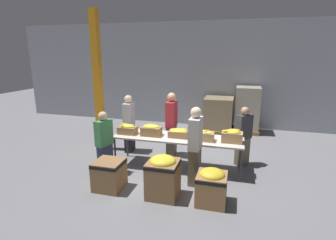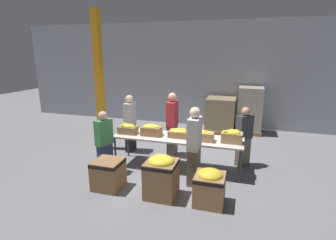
{
  "view_description": "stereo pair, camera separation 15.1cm",
  "coord_description": "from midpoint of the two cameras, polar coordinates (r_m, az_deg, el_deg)",
  "views": [
    {
      "loc": [
        1.39,
        -6.0,
        2.83
      ],
      "look_at": [
        -0.24,
        -0.0,
        1.23
      ],
      "focal_mm": 28.0,
      "sensor_mm": 36.0,
      "label": 1
    },
    {
      "loc": [
        1.54,
        -5.95,
        2.83
      ],
      "look_at": [
        -0.24,
        -0.0,
        1.23
      ],
      "focal_mm": 28.0,
      "sensor_mm": 36.0,
      "label": 2
    }
  ],
  "objects": [
    {
      "name": "ground_plane",
      "position": [
        6.77,
        1.39,
        -10.3
      ],
      "size": [
        30.0,
        30.0,
        0.0
      ],
      "primitive_type": "plane",
      "color": "slate"
    },
    {
      "name": "wall_back",
      "position": [
        10.4,
        7.23,
        9.71
      ],
      "size": [
        16.0,
        0.08,
        4.0
      ],
      "color": "#9399A3",
      "rests_on": "ground_plane"
    },
    {
      "name": "sorting_table",
      "position": [
        6.49,
        1.43,
        -4.09
      ],
      "size": [
        3.18,
        0.87,
        0.82
      ],
      "color": "beige",
      "rests_on": "ground_plane"
    },
    {
      "name": "banana_box_0",
      "position": [
        6.78,
        -9.44,
        -1.95
      ],
      "size": [
        0.46,
        0.3,
        0.26
      ],
      "color": "olive",
      "rests_on": "sorting_table"
    },
    {
      "name": "banana_box_1",
      "position": [
        6.57,
        -4.3,
        -2.14
      ],
      "size": [
        0.49,
        0.32,
        0.3
      ],
      "color": "olive",
      "rests_on": "sorting_table"
    },
    {
      "name": "banana_box_2",
      "position": [
        6.44,
        1.62,
        -2.81
      ],
      "size": [
        0.46,
        0.35,
        0.22
      ],
      "color": "olive",
      "rests_on": "sorting_table"
    },
    {
      "name": "banana_box_3",
      "position": [
        6.22,
        7.11,
        -3.32
      ],
      "size": [
        0.47,
        0.29,
        0.27
      ],
      "color": "tan",
      "rests_on": "sorting_table"
    },
    {
      "name": "banana_box_4",
      "position": [
        6.21,
        13.09,
        -3.37
      ],
      "size": [
        0.47,
        0.29,
        0.31
      ],
      "color": "tan",
      "rests_on": "sorting_table"
    },
    {
      "name": "volunteer_0",
      "position": [
        7.68,
        -9.02,
        -0.85
      ],
      "size": [
        0.25,
        0.46,
        1.67
      ],
      "rotation": [
        0.0,
        0.0,
        -1.51
      ],
      "color": "black",
      "rests_on": "ground_plane"
    },
    {
      "name": "volunteer_1",
      "position": [
        6.38,
        -14.34,
        -4.98
      ],
      "size": [
        0.32,
        0.45,
        1.53
      ],
      "rotation": [
        0.0,
        0.0,
        1.27
      ],
      "color": "#2D3856",
      "rests_on": "ground_plane"
    },
    {
      "name": "volunteer_2",
      "position": [
        7.28,
        0.18,
        -1.05
      ],
      "size": [
        0.25,
        0.48,
        1.79
      ],
      "rotation": [
        0.0,
        0.0,
        -1.55
      ],
      "color": "#6B604C",
      "rests_on": "ground_plane"
    },
    {
      "name": "volunteer_3",
      "position": [
        5.71,
        5.17,
        -5.8
      ],
      "size": [
        0.25,
        0.48,
        1.74
      ],
      "rotation": [
        0.0,
        0.0,
        1.53
      ],
      "color": "#6B604C",
      "rests_on": "ground_plane"
    },
    {
      "name": "volunteer_4",
      "position": [
        6.91,
        15.46,
        -3.52
      ],
      "size": [
        0.43,
        0.44,
        1.54
      ],
      "rotation": [
        0.0,
        0.0,
        -2.34
      ],
      "color": "#6B604C",
      "rests_on": "ground_plane"
    },
    {
      "name": "donation_bin_0",
      "position": [
        5.83,
        -13.41,
        -11.29
      ],
      "size": [
        0.59,
        0.59,
        0.63
      ],
      "color": "olive",
      "rests_on": "ground_plane"
    },
    {
      "name": "donation_bin_1",
      "position": [
        5.34,
        -1.92,
        -11.92
      ],
      "size": [
        0.61,
        0.61,
        0.87
      ],
      "color": "olive",
      "rests_on": "ground_plane"
    },
    {
      "name": "donation_bin_2",
      "position": [
        5.21,
        8.63,
        -13.88
      ],
      "size": [
        0.57,
        0.57,
        0.71
      ],
      "color": "olive",
      "rests_on": "ground_plane"
    },
    {
      "name": "support_pillar",
      "position": [
        7.86,
        -15.53,
        7.82
      ],
      "size": [
        0.21,
        0.21,
        4.0
      ],
      "color": "orange",
      "rests_on": "ground_plane"
    },
    {
      "name": "pallet_stack_0",
      "position": [
        9.82,
        10.45,
        1.12
      ],
      "size": [
        1.11,
        1.11,
        1.25
      ],
      "color": "olive",
      "rests_on": "ground_plane"
    },
    {
      "name": "pallet_stack_1",
      "position": [
        9.9,
        16.41,
        2.08
      ],
      "size": [
        0.92,
        0.92,
        1.66
      ],
      "color": "olive",
      "rests_on": "ground_plane"
    }
  ]
}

